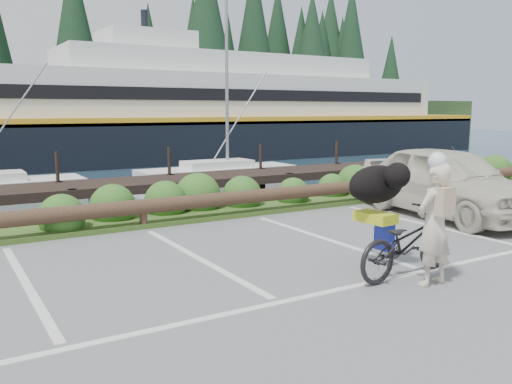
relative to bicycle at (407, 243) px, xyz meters
The scene contains 7 objects.
ground 2.26m from the bicycle, 168.63° to the left, with size 72.00×72.00×0.00m, color #5F5F62.
vegetation_strip 6.14m from the bicycle, 110.65° to the left, with size 34.00×1.60×0.10m, color #3D5B21.
log_rail 5.50m from the bicycle, 113.23° to the left, with size 32.00×0.30×0.60m, color #443021, non-canonical shape.
bicycle is the anchor object (origin of this frame).
cyclist 0.56m from the bicycle, 85.33° to the right, with size 0.62×0.40×1.69m, color beige.
dog 0.99m from the bicycle, 94.67° to the left, with size 1.00×0.49×0.58m, color black.
parked_car 4.95m from the bicycle, 33.46° to the left, with size 1.89×4.70×1.60m, color beige.
Camera 1 is at (-3.59, -5.79, 2.39)m, focal length 38.00 mm.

